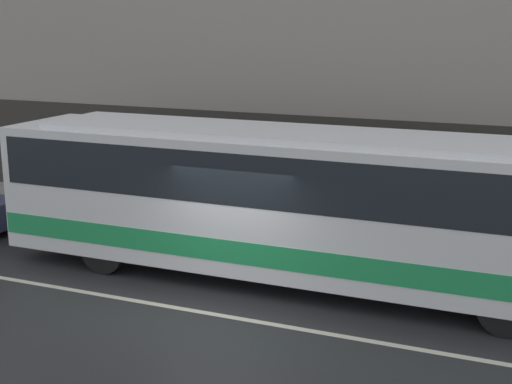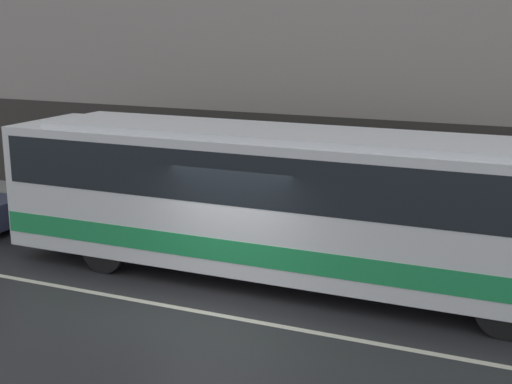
{
  "view_description": "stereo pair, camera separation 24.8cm",
  "coord_description": "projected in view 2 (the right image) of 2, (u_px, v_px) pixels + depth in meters",
  "views": [
    {
      "loc": [
        5.42,
        -10.88,
        5.25
      ],
      "look_at": [
        -0.01,
        2.18,
        1.81
      ],
      "focal_mm": 50.0,
      "sensor_mm": 36.0,
      "label": 1
    },
    {
      "loc": [
        5.65,
        -10.78,
        5.25
      ],
      "look_at": [
        -0.01,
        2.18,
        1.81
      ],
      "focal_mm": 50.0,
      "sensor_mm": 36.0,
      "label": 2
    }
  ],
  "objects": [
    {
      "name": "transit_bus",
      "position": [
        284.0,
        197.0,
        14.33
      ],
      "size": [
        12.1,
        2.48,
        3.12
      ],
      "color": "silver",
      "rests_on": "ground_plane"
    },
    {
      "name": "ground_plane",
      "position": [
        209.0,
        313.0,
        13.04
      ],
      "size": [
        60.0,
        60.0,
        0.0
      ],
      "primitive_type": "plane",
      "color": "#262628"
    },
    {
      "name": "lane_stripe",
      "position": [
        209.0,
        313.0,
        13.04
      ],
      "size": [
        54.0,
        0.14,
        0.01
      ],
      "color": "beige",
      "rests_on": "ground_plane"
    },
    {
      "name": "sidewalk",
      "position": [
        307.0,
        232.0,
        17.8
      ],
      "size": [
        60.0,
        2.72,
        0.12
      ],
      "color": "gray",
      "rests_on": "ground_plane"
    }
  ]
}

